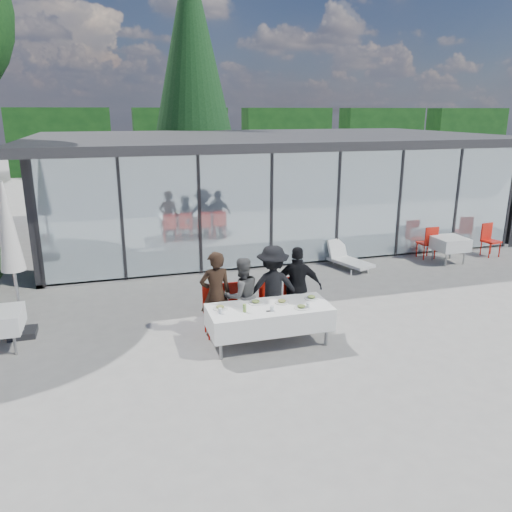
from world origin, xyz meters
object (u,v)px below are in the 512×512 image
Objects in this scene: diner_a at (216,294)px; plate_extra at (301,307)px; diner_chair_b at (241,305)px; diner_chair_d at (296,299)px; diner_chair_c at (271,301)px; plate_d at (311,297)px; diner_d at (298,287)px; market_umbrella at (9,237)px; diner_chair_a at (215,307)px; folded_eyeglasses at (270,311)px; spare_chair_b at (429,241)px; spare_chair_a at (489,238)px; lounger at (346,258)px; plate_b at (256,302)px; diner_b at (242,296)px; plate_a at (220,307)px; plate_c at (282,302)px; spare_table_right at (449,244)px; dining_table at (269,317)px; conifer_tree at (192,65)px; juice_bottle at (245,308)px; diner_c at (273,288)px.

diner_a is 1.66m from plate_extra.
diner_chair_d is at bearing 0.00° from diner_chair_b.
plate_d is at bearing -44.31° from diner_chair_c.
market_umbrella is at bearing 8.55° from diner_d.
diner_chair_a reaches higher than plate_extra.
diner_chair_a reaches higher than folded_eyeglasses.
spare_chair_b is at bearing 24.94° from diner_chair_a.
spare_chair_a reaches higher than lounger.
diner_a reaches higher than diner_chair_b.
diner_a is 0.80m from plate_b.
plate_a is (-0.54, -0.51, 0.01)m from diner_b.
plate_c is at bearing 126.00° from plate_extra.
diner_a is at bearing -169.41° from diner_chair_b.
folded_eyeglasses is at bearing -73.29° from diner_chair_b.
diner_chair_d reaches higher than plate_d.
diner_chair_a is 0.67× the size of lounger.
diner_chair_c is 0.59× the size of diner_d.
spare_table_right is at bearing -7.86° from lounger.
plate_b reaches higher than dining_table.
spare_chair_a is 0.09× the size of conifer_tree.
market_umbrella is at bearing 161.81° from plate_c.
plate_extra is (0.88, -0.89, 0.01)m from diner_b.
juice_bottle reaches higher than plate_c.
diner_chair_d is 3.61× the size of plate_d.
conifer_tree is (1.80, 12.75, 5.14)m from diner_a.
lounger is at bearing 48.34° from dining_table.
folded_eyeglasses is at bearing -23.19° from market_umbrella.
diner_d is at bearing -4.79° from diner_chair_b.
market_umbrella reaches higher than plate_extra.
diner_c reaches higher than diner_d.
dining_table is at bearing 58.77° from diner_d.
plate_a is 9.75m from spare_chair_a.
dining_table is at bearing -146.92° from spare_chair_b.
diner_chair_a is at bearing 161.18° from plate_d.
diner_chair_d is 5.55m from market_umbrella.
diner_b is 0.67m from diner_chair_c.
diner_a is at bearing 87.27° from plate_a.
diner_b reaches higher than plate_extra.
diner_d is at bearing 46.48° from plate_c.
plate_c reaches higher than folded_eyeglasses.
diner_chair_d is at bearing -161.10° from diner_c.
diner_a is at bearing 142.91° from dining_table.
plate_d is at bearing 149.12° from diner_c.
plate_extra is 0.28× the size of spare_chair_a.
plate_extra is 0.03× the size of conifer_tree.
plate_d reaches higher than spare_table_right.
spare_chair_b is at bearing 30.82° from plate_b.
diner_chair_b is 3.61× the size of plate_c.
diner_chair_a reaches higher than juice_bottle.
diner_chair_b is 0.33× the size of market_umbrella.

